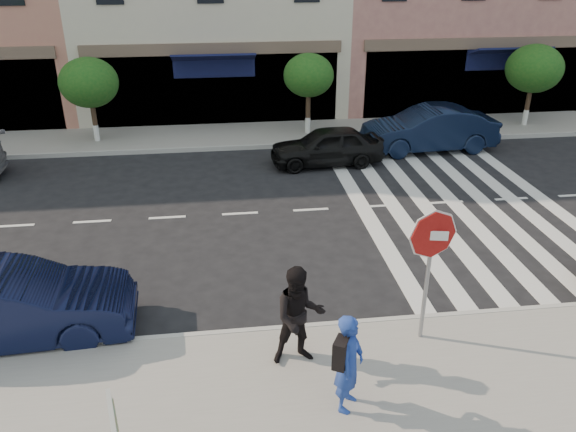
% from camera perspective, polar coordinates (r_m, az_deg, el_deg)
% --- Properties ---
extents(ground, '(120.00, 120.00, 0.00)m').
position_cam_1_polar(ground, '(12.20, -3.93, -7.77)').
color(ground, black).
rests_on(ground, ground).
extents(sidewalk_near, '(60.00, 4.50, 0.15)m').
position_cam_1_polar(sidewalk_near, '(9.24, -2.32, -20.18)').
color(sidewalk_near, gray).
rests_on(sidewalk_near, ground).
extents(sidewalk_far, '(60.00, 3.00, 0.15)m').
position_cam_1_polar(sidewalk_far, '(22.20, -5.82, 8.12)').
color(sidewalk_far, gray).
rests_on(sidewalk_far, ground).
extents(street_tree_wb, '(2.10, 2.10, 3.06)m').
position_cam_1_polar(street_tree_wb, '(21.91, -19.57, 12.62)').
color(street_tree_wb, '#473323').
rests_on(street_tree_wb, sidewalk_far).
extents(street_tree_c, '(1.90, 1.90, 3.04)m').
position_cam_1_polar(street_tree_c, '(21.71, 2.10, 14.06)').
color(street_tree_c, '#473323').
rests_on(street_tree_c, sidewalk_far).
extents(street_tree_ea, '(2.20, 2.20, 3.19)m').
position_cam_1_polar(street_tree_ea, '(24.79, 23.73, 13.53)').
color(street_tree_ea, '#473323').
rests_on(street_tree_ea, sidewalk_far).
extents(stop_sign, '(0.91, 0.23, 2.61)m').
position_cam_1_polar(stop_sign, '(9.96, 14.36, -3.15)').
color(stop_sign, gray).
rests_on(stop_sign, sidewalk_near).
extents(photographer, '(0.65, 0.73, 1.68)m').
position_cam_1_polar(photographer, '(8.87, 6.24, -14.62)').
color(photographer, navy).
rests_on(photographer, sidewalk_near).
extents(walker, '(0.93, 0.75, 1.84)m').
position_cam_1_polar(walker, '(9.63, 1.13, -10.14)').
color(walker, black).
rests_on(walker, sidewalk_near).
extents(car_near_mid, '(4.56, 1.84, 1.47)m').
position_cam_1_polar(car_near_mid, '(11.66, -26.47, -8.18)').
color(car_near_mid, black).
rests_on(car_near_mid, ground).
extents(car_far_mid, '(3.88, 1.75, 1.30)m').
position_cam_1_polar(car_far_mid, '(19.13, 3.95, 7.11)').
color(car_far_mid, black).
rests_on(car_far_mid, ground).
extents(car_far_right, '(4.89, 1.94, 1.58)m').
position_cam_1_polar(car_far_right, '(21.08, 14.11, 8.57)').
color(car_far_right, black).
rests_on(car_far_right, ground).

